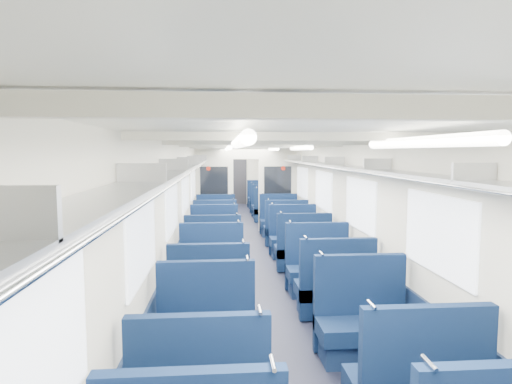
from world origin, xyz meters
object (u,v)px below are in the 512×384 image
seat_14 (214,240)px  seat_19 (279,222)px  seat_10 (212,272)px  seat_12 (213,255)px  seat_18 (216,223)px  seat_21 (270,211)px  seat_8 (209,299)px  seat_13 (303,252)px  seat_11 (318,271)px  seat_25 (263,203)px  end_door (238,180)px  seat_26 (218,199)px  seat_6 (206,337)px  seat_7 (363,326)px  seat_17 (286,231)px  seat_24 (217,204)px  seat_15 (293,240)px  seat_27 (260,199)px  seat_20 (217,212)px  seat_9 (335,291)px  seat_22 (217,207)px  seat_16 (215,231)px  seat_23 (266,207)px

seat_14 → seat_19: bearing=52.6°
seat_10 → seat_12: bearing=90.0°
seat_18 → seat_21: same height
seat_8 → seat_13: 2.97m
seat_11 → seat_14: bearing=123.8°
seat_14 → seat_18: 2.14m
seat_18 → seat_21: 2.78m
seat_25 → seat_21: bearing=-90.0°
end_door → seat_14: end_door is taller
seat_18 → seat_26: size_ratio=1.00×
seat_12 → seat_13: same height
seat_19 → seat_6: bearing=-103.5°
end_door → seat_7: (0.83, -13.68, -0.66)m
seat_12 → seat_17: (1.66, 2.23, 0.00)m
seat_8 → seat_24: 10.09m
seat_18 → seat_14: bearing=-90.0°
seat_15 → seat_26: (-1.66, 7.94, 0.00)m
seat_24 → seat_27: (1.66, 1.26, 0.00)m
seat_6 → seat_25: same height
seat_7 → seat_12: size_ratio=1.00×
seat_12 → seat_14: same height
seat_13 → seat_25: (0.00, 7.67, 0.00)m
seat_12 → seat_13: (1.66, 0.09, 0.00)m
seat_24 → seat_20: bearing=-90.0°
seat_9 → seat_10: (-1.66, 1.08, 0.00)m
seat_13 → seat_19: 3.34m
seat_26 → seat_12: bearing=-90.0°
seat_10 → seat_17: 3.72m
seat_8 → seat_6: bearing=-90.0°
seat_15 → seat_24: (-1.66, 6.59, 0.00)m
seat_7 → seat_15: same height
end_door → seat_13: (0.83, -10.26, -0.66)m
seat_17 → seat_22: size_ratio=1.00×
seat_21 → seat_9: bearing=-90.0°
seat_7 → seat_25: (0.00, 11.09, 0.00)m
end_door → seat_9: end_door is taller
seat_8 → seat_14: 3.63m
seat_16 → seat_21: same height
seat_12 → seat_23: bearing=75.9°
seat_13 → seat_17: bearing=90.0°
seat_9 → seat_26: bearing=98.4°
seat_12 → seat_18: bearing=90.0°
seat_25 → seat_26: size_ratio=1.00×
seat_16 → seat_17: 1.67m
seat_14 → seat_10: bearing=-90.0°
seat_10 → seat_22: same height
seat_18 → seat_22: same height
seat_22 → seat_11: bearing=-78.1°
seat_6 → seat_25: 11.35m
seat_16 → seat_23: 4.56m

